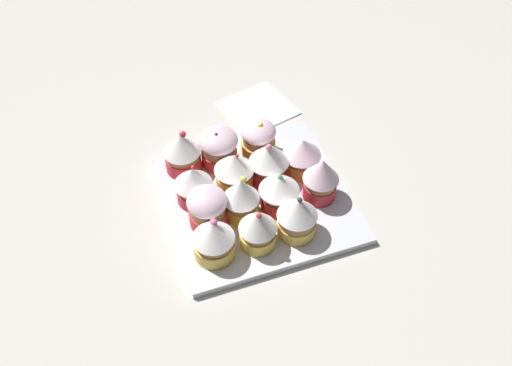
{
  "coord_description": "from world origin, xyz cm",
  "views": [
    {
      "loc": [
        52.65,
        -18.31,
        66.45
      ],
      "look_at": [
        0.0,
        0.0,
        4.2
      ],
      "focal_mm": 36.91,
      "sensor_mm": 36.0,
      "label": 1
    }
  ],
  "objects": [
    {
      "name": "baking_tray",
      "position": [
        0.0,
        0.0,
        0.6
      ],
      "size": [
        28.88,
        28.88,
        1.2
      ],
      "color": "silver",
      "rests_on": "ground_plane"
    },
    {
      "name": "cupcake_13",
      "position": [
        3.38,
        9.64,
        5.44
      ],
      "size": [
        5.8,
        5.8,
        8.11
      ],
      "color": "#D1333D",
      "rests_on": "baking_tray"
    },
    {
      "name": "cupcake_9",
      "position": [
        -2.87,
        3.23,
        5.34
      ],
      "size": [
        6.61,
        6.61,
        8.22
      ],
      "color": "#D1333D",
      "rests_on": "baking_tray"
    },
    {
      "name": "cupcake_10",
      "position": [
        3.32,
        2.64,
        4.8
      ],
      "size": [
        6.4,
        6.4,
        7.07
      ],
      "color": "#D1333D",
      "rests_on": "baking_tray"
    },
    {
      "name": "cupcake_4",
      "position": [
        -9.12,
        -3.42,
        4.81
      ],
      "size": [
        6.53,
        6.53,
        7.15
      ],
      "color": "#D1333D",
      "rests_on": "baking_tray"
    },
    {
      "name": "cupcake_6",
      "position": [
        2.96,
        -3.42,
        5.28
      ],
      "size": [
        5.73,
        5.73,
        8.2
      ],
      "color": "#EFC651",
      "rests_on": "baking_tray"
    },
    {
      "name": "cupcake_3",
      "position": [
        8.68,
        -9.48,
        4.67
      ],
      "size": [
        6.25,
        6.25,
        7.23
      ],
      "color": "#EFC651",
      "rests_on": "baking_tray"
    },
    {
      "name": "cupcake_7",
      "position": [
        8.95,
        -2.84,
        4.97
      ],
      "size": [
        5.7,
        5.7,
        7.64
      ],
      "color": "#EFC651",
      "rests_on": "baking_tray"
    },
    {
      "name": "cupcake_1",
      "position": [
        -2.4,
        -9.6,
        4.85
      ],
      "size": [
        6.07,
        6.07,
        7.25
      ],
      "color": "#D1333D",
      "rests_on": "baking_tray"
    },
    {
      "name": "cupcake_12",
      "position": [
        -2.92,
        9.01,
        4.83
      ],
      "size": [
        6.46,
        6.46,
        6.92
      ],
      "color": "#EFC651",
      "rests_on": "baking_tray"
    },
    {
      "name": "ground_plane",
      "position": [
        0.0,
        0.0,
        -1.5
      ],
      "size": [
        180.0,
        180.0,
        3.0
      ],
      "primitive_type": "cube",
      "color": "beige"
    },
    {
      "name": "cupcake_2",
      "position": [
        2.78,
        -8.74,
        4.7
      ],
      "size": [
        6.17,
        6.17,
        6.86
      ],
      "color": "#D1333D",
      "rests_on": "baking_tray"
    },
    {
      "name": "cupcake_0",
      "position": [
        -9.81,
        -9.56,
        5.02
      ],
      "size": [
        6.26,
        6.26,
        7.84
      ],
      "color": "#D1333D",
      "rests_on": "baking_tray"
    },
    {
      "name": "cupcake_11",
      "position": [
        8.83,
        3.42,
        4.96
      ],
      "size": [
        6.14,
        6.14,
        7.65
      ],
      "color": "#EFC651",
      "rests_on": "baking_tray"
    },
    {
      "name": "napkin",
      "position": [
        -21.8,
        8.11,
        0.3
      ],
      "size": [
        14.42,
        14.52,
        0.6
      ],
      "primitive_type": "cube",
      "rotation": [
        0.0,
        0.0,
        0.25
      ],
      "color": "white",
      "rests_on": "ground_plane"
    },
    {
      "name": "cupcake_5",
      "position": [
        -3.12,
        -2.64,
        4.83
      ],
      "size": [
        6.49,
        6.49,
        7.21
      ],
      "color": "#EFC651",
      "rests_on": "baking_tray"
    },
    {
      "name": "cupcake_8",
      "position": [
        -9.35,
        3.66,
        4.5
      ],
      "size": [
        5.99,
        5.99,
        6.87
      ],
      "color": "#EFC651",
      "rests_on": "baking_tray"
    }
  ]
}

